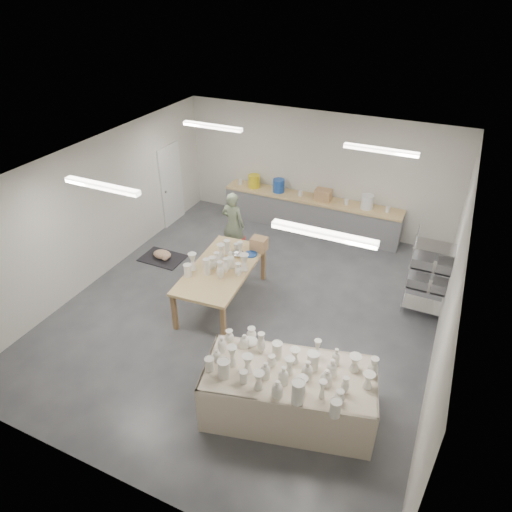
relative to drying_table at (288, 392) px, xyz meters
The scene contains 9 objects.
room 3.17m from the drying_table, 129.19° to the left, with size 8.00×8.02×3.00m.
back_counter 5.95m from the drying_table, 105.96° to the left, with size 4.60×0.60×1.24m.
wire_shelf 3.81m from the drying_table, 65.46° to the left, with size 0.88×0.48×1.80m.
drying_table is the anchor object (origin of this frame).
work_table 3.07m from the drying_table, 135.84° to the left, with size 1.31×2.35×1.22m.
rug 5.21m from the drying_table, 146.02° to the left, with size 1.00×0.70×0.02m, color black.
cat 5.18m from the drying_table, 146.01° to the left, with size 0.53×0.45×0.19m.
potter 4.78m from the drying_table, 127.02° to the left, with size 0.58×0.38×1.59m, color gray.
red_stool 4.99m from the drying_table, 125.15° to the left, with size 0.41×0.41×0.30m.
Camera 1 is at (3.14, -6.47, 5.81)m, focal length 32.00 mm.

